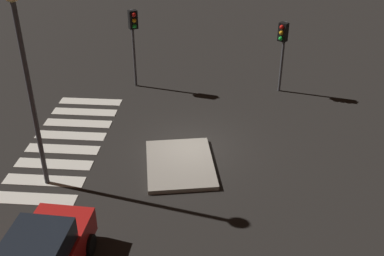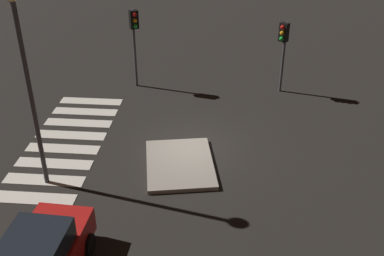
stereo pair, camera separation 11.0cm
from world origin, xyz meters
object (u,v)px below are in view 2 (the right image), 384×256
traffic_light_south (134,30)px  street_lamp (23,57)px  traffic_island (180,164)px  traffic_light_west (283,40)px

traffic_light_south → street_lamp: 9.47m
traffic_island → traffic_light_south: 8.72m
traffic_light_west → traffic_light_south: size_ratio=0.89×
street_lamp → traffic_island: bearing=107.3°
traffic_light_west → street_lamp: (9.03, -9.64, 2.30)m
traffic_island → street_lamp: street_lamp is taller
traffic_island → traffic_light_west: traffic_light_west is taller
traffic_light_west → street_lamp: 13.41m
traffic_light_west → street_lamp: size_ratio=0.50×
traffic_light_south → street_lamp: (9.06, -1.90, 1.96)m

